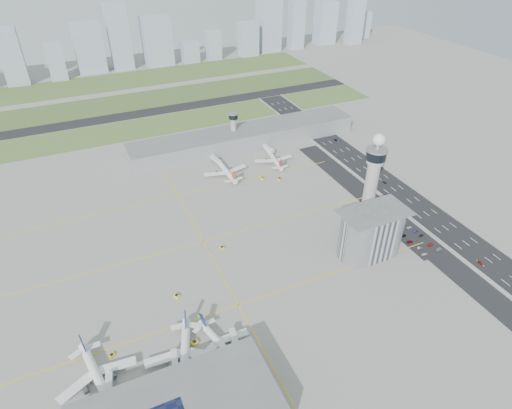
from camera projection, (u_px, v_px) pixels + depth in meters
name	position (u px, v px, depth m)	size (l,w,h in m)	color
ground	(279.00, 253.00, 269.89)	(1000.00, 1000.00, 0.00)	#9C9A91
grass_strip_0	(161.00, 125.00, 432.14)	(480.00, 50.00, 0.08)	#506C33
grass_strip_1	(145.00, 100.00, 488.50)	(480.00, 60.00, 0.08)	#4E6731
grass_strip_2	(131.00, 80.00, 548.62)	(480.00, 70.00, 0.08)	#425D2C
runway	(152.00, 112.00, 459.94)	(480.00, 22.00, 0.10)	black
highway	(421.00, 209.00, 308.97)	(28.00, 500.00, 0.10)	black
barrier_left	(405.00, 213.00, 303.90)	(0.60, 500.00, 1.20)	#9E9E99
barrier_right	(436.00, 204.00, 313.42)	(0.60, 500.00, 1.20)	#9E9E99
landside_road	(402.00, 226.00, 292.96)	(18.00, 260.00, 0.08)	black
parking_lot	(412.00, 236.00, 283.25)	(20.00, 44.00, 0.10)	black
taxiway_line_h_0	(238.00, 305.00, 233.73)	(260.00, 0.60, 0.01)	yellow
taxiway_line_h_1	(203.00, 242.00, 278.82)	(260.00, 0.60, 0.01)	yellow
taxiway_line_h_2	(178.00, 196.00, 323.91)	(260.00, 0.60, 0.01)	yellow
taxiway_line_v	(203.00, 242.00, 278.82)	(0.60, 260.00, 0.01)	yellow
control_tower	(373.00, 175.00, 280.57)	(14.00, 14.00, 64.50)	#ADAAA5
secondary_tower	(234.00, 127.00, 382.18)	(8.60, 8.60, 31.90)	#ADAAA5
admin_building	(371.00, 232.00, 262.39)	(42.00, 24.00, 33.50)	#B2B2B7
terminal_pier	(245.00, 137.00, 390.24)	(210.00, 32.00, 15.80)	gray
airplane_near_a	(97.00, 375.00, 191.80)	(43.44, 36.93, 12.16)	white
airplane_near_b	(184.00, 356.00, 199.80)	(45.41, 38.60, 12.72)	white
airplane_near_c	(222.00, 343.00, 206.91)	(37.69, 32.03, 10.55)	white
airplane_far_a	(225.00, 167.00, 348.20)	(44.07, 37.46, 12.34)	white
airplane_far_b	(274.00, 156.00, 365.43)	(40.43, 34.37, 11.32)	white
jet_bridge_near_0	(109.00, 403.00, 184.00)	(14.00, 3.00, 5.70)	silver
jet_bridge_near_1	(177.00, 378.00, 194.21)	(14.00, 3.00, 5.70)	silver
jet_bridge_near_2	(238.00, 354.00, 204.41)	(14.00, 3.00, 5.70)	silver
jet_bridge_far_0	(212.00, 158.00, 368.15)	(14.00, 3.00, 5.70)	silver
jet_bridge_far_1	(264.00, 147.00, 385.15)	(14.00, 3.00, 5.70)	silver
tug_0	(112.00, 355.00, 206.40)	(1.89, 2.74, 1.60)	gold
tug_1	(195.00, 342.00, 212.30)	(2.42, 3.52, 2.04)	yellow
tug_2	(177.00, 296.00, 238.18)	(2.20, 3.21, 1.86)	yellow
tug_3	(222.00, 248.00, 272.58)	(2.04, 2.96, 1.72)	yellow
tug_4	(263.00, 178.00, 343.91)	(2.09, 3.04, 1.77)	yellow
tug_5	(279.00, 179.00, 342.65)	(2.39, 3.48, 2.02)	#F2A81B
car_lot_0	(424.00, 254.00, 267.81)	(1.50, 3.74, 1.27)	silver
car_lot_1	(420.00, 248.00, 272.97)	(1.15, 3.31, 1.09)	slate
car_lot_2	(410.00, 242.00, 277.70)	(1.97, 4.27, 1.19)	maroon
car_lot_3	(403.00, 236.00, 282.95)	(1.71, 4.20, 1.22)	black
car_lot_4	(397.00, 229.00, 288.64)	(1.46, 3.63, 1.24)	navy
car_lot_5	(391.00, 224.00, 293.62)	(1.19, 3.41, 1.12)	white
car_lot_6	(439.00, 249.00, 271.72)	(1.97, 4.28, 1.19)	#979BA9
car_lot_7	(431.00, 245.00, 275.21)	(1.82, 4.49, 1.30)	#B41C15
car_lot_8	(421.00, 236.00, 283.15)	(1.38, 3.42, 1.17)	black
car_lot_9	(416.00, 231.00, 287.05)	(1.29, 3.71, 1.22)	navy
car_lot_10	(409.00, 227.00, 290.45)	(1.80, 3.91, 1.09)	silver
car_lot_11	(404.00, 221.00, 296.32)	(1.62, 3.98, 1.15)	gray
car_hw_0	(480.00, 263.00, 261.05)	(1.46, 3.62, 1.23)	maroon
car_hw_1	(385.00, 183.00, 338.57)	(1.17, 3.35, 1.10)	black
car_hw_2	(336.00, 140.00, 401.57)	(2.11, 4.57, 1.27)	#0B1F4A
car_hw_4	(294.00, 120.00, 440.28)	(1.37, 3.41, 1.16)	gray
skyline_bldg_5	(11.00, 57.00, 515.30)	(25.49, 20.39, 66.89)	#9EADC1
skyline_bldg_6	(56.00, 62.00, 536.23)	(20.04, 16.03, 45.20)	#9EADC1
skyline_bldg_7	(89.00, 48.00, 560.68)	(35.76, 28.61, 61.22)	#9EADC1
skyline_bldg_8	(119.00, 37.00, 564.02)	(26.33, 21.06, 83.39)	#9EADC1
skyline_bldg_9	(157.00, 41.00, 587.50)	(36.96, 29.57, 62.11)	#9EADC1
skyline_bldg_10	(190.00, 52.00, 605.35)	(23.01, 18.41, 27.75)	#9EADC1
skyline_bldg_11	(213.00, 45.00, 613.83)	(20.22, 16.18, 38.97)	#9EADC1
skyline_bldg_12	(248.00, 39.00, 628.37)	(26.14, 20.92, 46.89)	#9EADC1
skyline_bldg_13	(269.00, 23.00, 640.98)	(32.26, 25.81, 81.20)	#9EADC1
skyline_bldg_14	(296.00, 25.00, 654.10)	(21.59, 17.28, 68.75)	#9EADC1
skyline_bldg_15	(325.00, 23.00, 682.25)	(30.25, 24.20, 63.40)	#9EADC1
skyline_bldg_16	(355.00, 20.00, 679.74)	(23.04, 18.43, 71.56)	#9EADC1
skyline_bldg_17	(362.00, 25.00, 721.33)	(22.64, 18.11, 41.06)	#9EADC1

